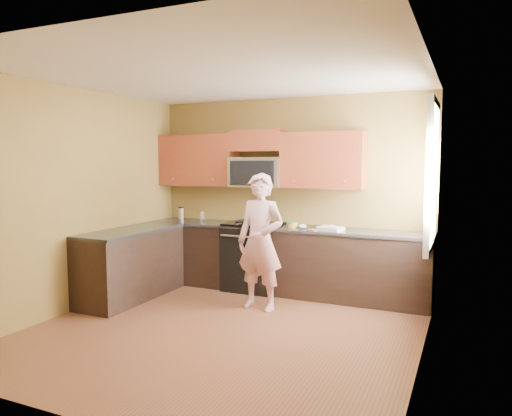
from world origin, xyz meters
The scene contains 25 objects.
floor centered at (0.00, 0.00, 0.00)m, with size 4.00×4.00×0.00m, color brown.
ceiling centered at (0.00, 0.00, 2.70)m, with size 4.00×4.00×0.00m, color white.
wall_back centered at (0.00, 2.00, 1.35)m, with size 4.00×4.00×0.00m, color brown.
wall_front centered at (0.00, -2.00, 1.35)m, with size 4.00×4.00×0.00m, color brown.
wall_left centered at (-2.00, 0.00, 1.35)m, with size 4.00×4.00×0.00m, color brown.
wall_right centered at (2.00, 0.00, 1.35)m, with size 4.00×4.00×0.00m, color brown.
cabinet_back_run centered at (0.00, 1.70, 0.44)m, with size 4.00×0.60×0.88m, color black.
cabinet_left_run centered at (-1.70, 0.60, 0.44)m, with size 0.60×1.60×0.88m, color black.
countertop_back centered at (0.00, 1.69, 0.90)m, with size 4.00×0.62×0.04m, color black.
countertop_left centered at (-1.69, 0.60, 0.90)m, with size 0.62×1.60×0.04m, color black.
stove centered at (-0.40, 1.68, 0.47)m, with size 0.76×0.65×0.95m, color black, non-canonical shape.
microwave centered at (-0.40, 1.80, 1.45)m, with size 0.76×0.40×0.42m, color silver, non-canonical shape.
upper_cab_left centered at (-1.39, 1.83, 1.45)m, with size 1.22×0.33×0.75m, color maroon, non-canonical shape.
upper_cab_right centered at (0.54, 1.83, 1.45)m, with size 1.12×0.33×0.75m, color maroon, non-canonical shape.
upper_cab_over_mw centered at (-0.40, 1.83, 2.10)m, with size 0.76×0.33×0.30m, color maroon.
window centered at (1.98, 1.20, 1.65)m, with size 0.06×1.06×1.66m, color white, non-canonical shape.
woman centered at (0.04, 0.89, 0.83)m, with size 0.61×0.40×1.67m, color #D56A85.
frying_pan centered at (-0.42, 1.42, 0.95)m, with size 0.28×0.48×0.06m, color black, non-canonical shape.
butter_tub centered at (0.21, 1.61, 0.92)m, with size 0.14×0.14×0.10m, color gold, non-canonical shape.
toast_slice centered at (0.53, 1.47, 0.93)m, with size 0.11×0.11×0.01m, color #B27F47.
napkin_a centered at (0.34, 1.58, 0.95)m, with size 0.11×0.12×0.06m, color silver.
napkin_b centered at (0.72, 1.66, 0.95)m, with size 0.12×0.13×0.07m, color silver.
dish_towel centered at (0.74, 1.57, 0.95)m, with size 0.30×0.24×0.05m, color silver.
travel_mug centered at (-1.73, 1.85, 0.92)m, with size 0.09×0.09×0.19m, color silver, non-canonical shape.
glass_b centered at (-1.38, 1.92, 0.98)m, with size 0.07×0.07×0.12m, color silver.
Camera 1 is at (2.36, -4.40, 1.81)m, focal length 33.58 mm.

